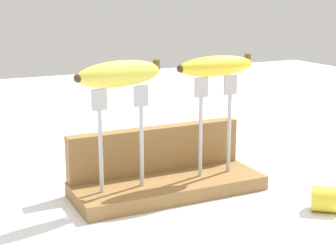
{
  "coord_description": "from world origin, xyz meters",
  "views": [
    {
      "loc": [
        -0.4,
        -0.83,
        0.36
      ],
      "look_at": [
        0.0,
        0.0,
        0.13
      ],
      "focal_mm": 56.94,
      "sensor_mm": 36.0,
      "label": 1
    }
  ],
  "objects_px": {
    "fork_stand_right": "(215,116)",
    "banana_chunk_near": "(324,199)",
    "banana_raised_left": "(120,74)",
    "banana_raised_right": "(216,66)",
    "fork_stand_left": "(121,129)"
  },
  "relations": [
    {
      "from": "banana_raised_right",
      "to": "banana_chunk_near",
      "type": "xyz_separation_m",
      "value": [
        0.11,
        -0.18,
        -0.21
      ]
    },
    {
      "from": "fork_stand_left",
      "to": "banana_raised_left",
      "type": "xyz_separation_m",
      "value": [
        -0.0,
        -0.0,
        0.09
      ]
    },
    {
      "from": "fork_stand_left",
      "to": "banana_chunk_near",
      "type": "relative_size",
      "value": 2.92
    },
    {
      "from": "fork_stand_right",
      "to": "banana_chunk_near",
      "type": "height_order",
      "value": "fork_stand_right"
    },
    {
      "from": "fork_stand_left",
      "to": "banana_chunk_near",
      "type": "xyz_separation_m",
      "value": [
        0.29,
        -0.18,
        -0.11
      ]
    },
    {
      "from": "fork_stand_right",
      "to": "banana_raised_right",
      "type": "height_order",
      "value": "banana_raised_right"
    },
    {
      "from": "fork_stand_right",
      "to": "banana_chunk_near",
      "type": "bearing_deg",
      "value": -59.26
    },
    {
      "from": "banana_chunk_near",
      "to": "banana_raised_right",
      "type": "bearing_deg",
      "value": 120.76
    },
    {
      "from": "fork_stand_right",
      "to": "banana_chunk_near",
      "type": "relative_size",
      "value": 3.02
    },
    {
      "from": "fork_stand_right",
      "to": "banana_raised_left",
      "type": "xyz_separation_m",
      "value": [
        -0.18,
        -0.0,
        0.09
      ]
    },
    {
      "from": "banana_raised_right",
      "to": "fork_stand_left",
      "type": "bearing_deg",
      "value": 180.0
    },
    {
      "from": "banana_raised_left",
      "to": "banana_raised_right",
      "type": "distance_m",
      "value": 0.18
    },
    {
      "from": "fork_stand_right",
      "to": "banana_chunk_near",
      "type": "xyz_separation_m",
      "value": [
        0.11,
        -0.18,
        -0.12
      ]
    },
    {
      "from": "fork_stand_left",
      "to": "banana_raised_right",
      "type": "relative_size",
      "value": 1.11
    },
    {
      "from": "banana_raised_left",
      "to": "fork_stand_left",
      "type": "bearing_deg",
      "value": 12.65
    }
  ]
}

